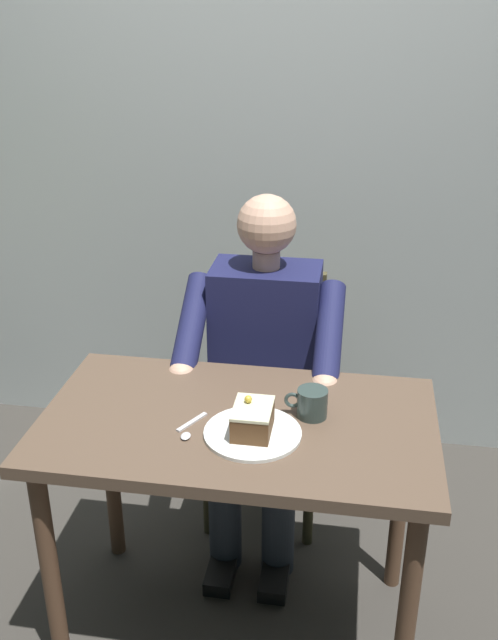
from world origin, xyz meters
name	(u,v)px	position (x,y,z in m)	size (l,w,h in m)	color
ground_plane	(239,621)	(0.00, 0.00, 0.00)	(14.00, 14.00, 0.00)	#393631
cafe_rear_panel	(290,80)	(0.00, -1.17, 1.50)	(6.40, 0.12, 3.00)	#ABB3B1
dining_table	(238,451)	(0.00, 0.00, 0.64)	(1.07, 0.61, 0.75)	brown
chair	(268,384)	(0.00, -0.65, 0.49)	(0.42, 0.42, 0.89)	#464127
seated_person	(262,373)	(0.00, -0.47, 0.63)	(0.53, 0.58, 1.22)	#1B1D46
dessert_plate	(253,433)	(-0.05, 0.07, 0.75)	(0.26, 0.26, 0.01)	white
cake_slice	(253,419)	(-0.05, 0.07, 0.80)	(0.10, 0.13, 0.09)	brown
coffee_cup	(312,402)	(-0.20, -0.05, 0.79)	(0.12, 0.08, 0.08)	#2D3B38
dessert_spoon	(189,430)	(0.12, 0.08, 0.75)	(0.06, 0.14, 0.01)	silver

